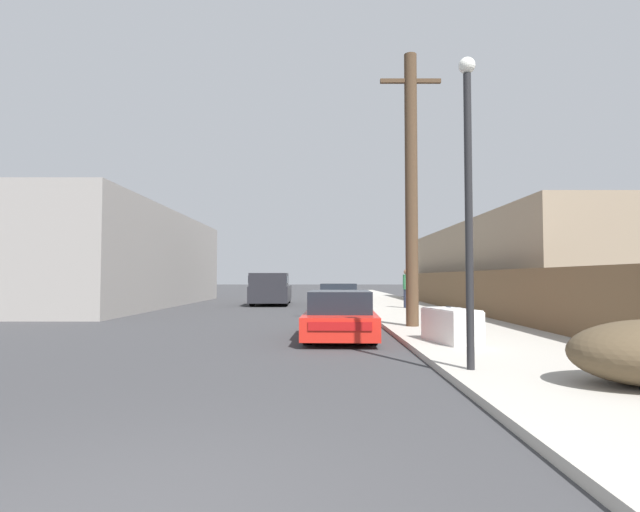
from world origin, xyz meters
The scene contains 11 objects.
sidewalk_curb centered at (5.30, 23.50, 0.06)m, with size 4.20×63.00×0.12m, color #ADA89E.
discarded_fridge centered at (4.16, 8.08, 0.49)m, with size 1.02×1.73×0.76m.
parked_sports_car_red centered at (1.80, 9.88, 0.55)m, with size 1.92×4.65×1.20m.
car_parked_mid centered at (2.15, 20.01, 0.60)m, with size 2.03×4.24×1.26m.
pickup_truck centered at (-1.47, 25.19, 0.89)m, with size 2.21×5.66×1.77m.
utility_pole centered at (3.99, 11.71, 4.22)m, with size 1.80×0.37×8.06m.
street_lamp centered at (3.61, 4.85, 2.94)m, with size 0.26×0.26×4.88m.
wooden_fence centered at (7.25, 15.78, 0.96)m, with size 0.08×30.70×1.67m, color brown.
building_left_block centered at (-9.88, 24.40, 2.54)m, with size 7.00×19.63×5.07m, color gray.
building_right_house centered at (11.04, 23.70, 2.09)m, with size 6.00×23.14×4.18m, color gray.
pedestrian centered at (5.35, 20.49, 1.06)m, with size 0.34×0.34×1.81m.
Camera 1 is at (1.30, -2.86, 1.53)m, focal length 28.00 mm.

